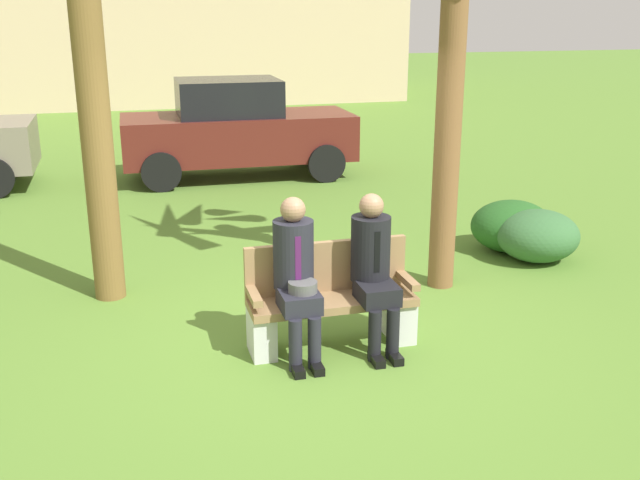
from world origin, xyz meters
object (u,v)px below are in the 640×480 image
at_px(park_bench, 331,301).
at_px(seated_man_right, 373,264).
at_px(shrub_mid_lawn, 538,236).
at_px(parked_car_far, 236,129).
at_px(shrub_near_bench, 512,226).
at_px(seated_man_left, 296,271).

bearing_deg(park_bench, seated_man_right, -18.51).
height_order(shrub_mid_lawn, parked_car_far, parked_car_far).
relative_size(park_bench, shrub_near_bench, 1.46).
distance_m(seated_man_left, shrub_near_bench, 3.79).
bearing_deg(shrub_near_bench, seated_man_left, -147.03).
distance_m(shrub_near_bench, shrub_mid_lawn, 0.42).
height_order(park_bench, shrub_mid_lawn, park_bench).
height_order(park_bench, shrub_near_bench, park_bench).
height_order(park_bench, seated_man_left, seated_man_left).
distance_m(seated_man_right, shrub_mid_lawn, 3.10).
xyz_separation_m(park_bench, seated_man_right, (0.35, -0.12, 0.35)).
xyz_separation_m(seated_man_right, shrub_near_bench, (2.48, 2.04, -0.44)).
relative_size(seated_man_left, parked_car_far, 0.35).
bearing_deg(shrub_mid_lawn, park_bench, -152.67).
height_order(seated_man_right, shrub_mid_lawn, seated_man_right).
bearing_deg(shrub_mid_lawn, seated_man_left, -153.38).
relative_size(park_bench, seated_man_left, 1.06).
relative_size(seated_man_right, shrub_near_bench, 1.36).
bearing_deg(parked_car_far, park_bench, -92.29).
bearing_deg(seated_man_left, parked_car_far, 85.04).
bearing_deg(seated_man_left, park_bench, 19.91).
relative_size(seated_man_left, seated_man_right, 1.01).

